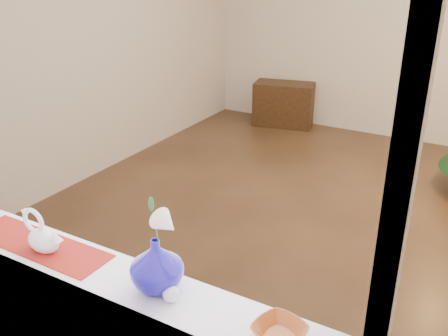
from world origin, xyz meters
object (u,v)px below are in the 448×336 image
(blue_vase, at_px, (156,261))
(amber_dish, at_px, (279,332))
(paperweight, at_px, (171,294))
(side_table, at_px, (283,104))
(swan, at_px, (42,232))

(blue_vase, relative_size, amber_dish, 1.68)
(paperweight, xyz_separation_m, side_table, (-1.57, 4.64, -0.67))
(side_table, bearing_deg, amber_dish, -79.54)
(paperweight, height_order, side_table, paperweight)
(paperweight, distance_m, side_table, 4.95)
(amber_dish, bearing_deg, side_table, 113.30)
(swan, height_order, side_table, swan)
(amber_dish, bearing_deg, swan, -178.58)
(swan, bearing_deg, paperweight, -17.15)
(blue_vase, xyz_separation_m, side_table, (-1.48, 4.60, -0.76))
(side_table, bearing_deg, paperweight, -84.15)
(blue_vase, xyz_separation_m, paperweight, (0.09, -0.04, -0.09))
(blue_vase, xyz_separation_m, amber_dish, (0.51, -0.01, -0.10))
(swan, relative_size, paperweight, 3.36)
(paperweight, distance_m, amber_dish, 0.42)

